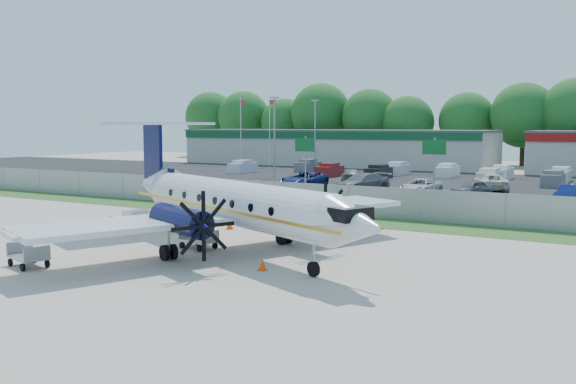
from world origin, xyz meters
The scene contains 29 objects.
ground centered at (0.00, 0.00, 0.00)m, with size 170.00×170.00×0.00m, color #B6AA9A.
grass_verge centered at (0.00, 12.00, 0.01)m, with size 170.00×4.00×0.02m, color #2D561E.
access_road centered at (0.00, 19.00, 0.01)m, with size 170.00×8.00×0.02m, color black.
parking_lot centered at (0.00, 40.00, 0.01)m, with size 170.00×32.00×0.02m, color black.
perimeter_fence centered at (0.00, 14.00, 1.00)m, with size 120.00×0.06×1.99m.
building_west centered at (-24.00, 61.98, 2.63)m, with size 46.40×12.40×5.24m.
sign_left centered at (-8.00, 22.91, 3.61)m, with size 1.80×0.26×5.00m.
sign_mid centered at (3.00, 22.91, 3.61)m, with size 1.80×0.26×5.00m.
flagpole_west centered at (-35.92, 55.00, 5.64)m, with size 1.06×0.12×10.00m.
flagpole_east centered at (-30.92, 55.00, 5.64)m, with size 1.06×0.12×10.00m.
light_pole_nw centered at (-20.00, 38.00, 5.23)m, with size 0.90×0.35×9.09m.
light_pole_sw centered at (-20.00, 48.00, 5.23)m, with size 0.90×0.35×9.09m.
tree_line centered at (0.00, 74.00, 0.00)m, with size 112.00×6.00×14.00m, color #195619, non-canonical shape.
aircraft centered at (0.24, 0.19, 2.36)m, with size 19.68×19.10×6.11m.
pushback_tug centered at (-8.17, 2.48, 0.58)m, with size 2.45×1.96×1.21m.
baggage_cart_near centered at (-1.61, 0.08, 0.44)m, with size 1.97×1.39×0.94m.
baggage_cart_far centered at (-5.37, -6.67, 0.46)m, with size 2.10×1.59×0.98m.
cone_nose centered at (3.54, -2.34, 0.24)m, with size 0.35×0.35×0.50m.
cone_starboard_wing centered at (-3.61, 5.58, 0.29)m, with size 0.43×0.43×0.61m.
road_car_west centered at (-17.20, 17.61, 0.00)m, with size 1.61×4.00×1.36m, color silver.
road_car_mid centered at (11.26, 19.61, 0.00)m, with size 2.19×4.75×1.32m, color black.
parked_car_a centered at (-11.08, 28.37, 0.00)m, with size 2.77×6.00×1.67m, color navy.
parked_car_b centered at (-5.30, 28.73, 0.00)m, with size 2.29×5.64×1.64m, color #595B5E.
parked_car_c centered at (0.13, 28.67, 0.00)m, with size 2.29×4.97×1.38m, color silver.
parked_car_d centered at (4.25, 29.40, 0.00)m, with size 1.64×4.08×1.39m, color #595B5E.
parked_car_e centered at (11.96, 28.57, 0.00)m, with size 1.50×4.29×1.41m, color navy.
parked_car_f centered at (-9.44, 35.62, 0.00)m, with size 2.07×5.08×1.48m, color #595B5E.
parked_car_g centered at (4.52, 35.27, 0.00)m, with size 2.58×5.59×1.55m, color beige.
far_parking_rows centered at (0.00, 45.00, 0.00)m, with size 56.00×10.00×1.60m, color gray, non-canonical shape.
Camera 1 is at (17.29, -24.32, 5.97)m, focal length 40.00 mm.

